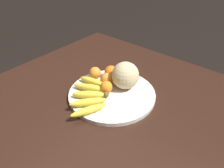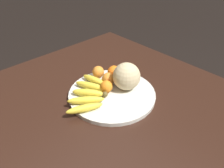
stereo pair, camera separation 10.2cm
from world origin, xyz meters
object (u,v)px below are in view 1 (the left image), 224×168
(orange_front_right, at_px, (95,73))
(produce_tag, at_px, (105,80))
(orange_front_left, at_px, (106,87))
(orange_mid_center, at_px, (107,79))
(kitchen_table, at_px, (106,113))
(melon, at_px, (125,75))
(fruit_bowl, at_px, (112,94))
(orange_back_left, at_px, (111,72))
(banana_bunch, at_px, (90,95))

(orange_front_right, relative_size, produce_tag, 0.82)
(orange_front_left, bearing_deg, orange_mid_center, 129.56)
(kitchen_table, height_order, melon, melon)
(fruit_bowl, relative_size, orange_front_right, 6.75)
(orange_back_left, distance_m, produce_tag, 0.05)
(orange_front_right, bearing_deg, fruit_bowl, -15.68)
(kitchen_table, distance_m, melon, 0.22)
(kitchen_table, xyz_separation_m, orange_front_left, (-0.01, 0.02, 0.15))
(orange_front_left, distance_m, produce_tag, 0.11)
(fruit_bowl, height_order, banana_bunch, banana_bunch)
(orange_front_right, bearing_deg, orange_mid_center, -5.29)
(orange_front_left, height_order, orange_mid_center, orange_mid_center)
(banana_bunch, height_order, produce_tag, banana_bunch)
(orange_front_right, relative_size, orange_mid_center, 0.96)
(kitchen_table, bearing_deg, orange_mid_center, 127.32)
(kitchen_table, relative_size, melon, 8.94)
(orange_front_left, relative_size, produce_tag, 0.79)
(orange_front_left, bearing_deg, banana_bunch, -108.60)
(orange_front_left, height_order, orange_front_right, orange_front_right)
(melon, xyz_separation_m, produce_tag, (-0.11, -0.02, -0.07))
(banana_bunch, bearing_deg, produce_tag, -113.83)
(kitchen_table, relative_size, orange_front_left, 20.14)
(orange_back_left, height_order, produce_tag, orange_back_left)
(produce_tag, bearing_deg, kitchen_table, -15.80)
(orange_mid_center, bearing_deg, orange_back_left, 111.19)
(fruit_bowl, bearing_deg, kitchen_table, -106.26)
(melon, relative_size, banana_bunch, 0.48)
(kitchen_table, xyz_separation_m, produce_tag, (-0.08, 0.09, 0.12))
(orange_back_left, bearing_deg, banana_bunch, -79.27)
(fruit_bowl, bearing_deg, orange_mid_center, 151.76)
(fruit_bowl, bearing_deg, melon, 76.45)
(banana_bunch, bearing_deg, melon, -150.88)
(fruit_bowl, relative_size, orange_back_left, 6.09)
(banana_bunch, height_order, orange_front_right, orange_front_right)
(orange_mid_center, bearing_deg, orange_front_right, 174.71)
(banana_bunch, xyz_separation_m, orange_mid_center, (-0.01, 0.13, 0.01))
(orange_front_right, distance_m, orange_mid_center, 0.09)
(fruit_bowl, distance_m, produce_tag, 0.11)
(kitchen_table, height_order, orange_front_left, orange_front_left)
(orange_mid_center, distance_m, orange_back_left, 0.07)
(banana_bunch, distance_m, orange_mid_center, 0.13)
(kitchen_table, relative_size, banana_bunch, 4.29)
(melon, relative_size, orange_front_left, 2.25)
(melon, bearing_deg, produce_tag, -170.14)
(banana_bunch, distance_m, orange_front_left, 0.09)
(fruit_bowl, relative_size, produce_tag, 5.55)
(fruit_bowl, xyz_separation_m, orange_front_left, (-0.02, -0.01, 0.04))
(banana_bunch, relative_size, orange_front_right, 4.51)
(banana_bunch, relative_size, produce_tag, 3.71)
(melon, bearing_deg, orange_mid_center, -152.29)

